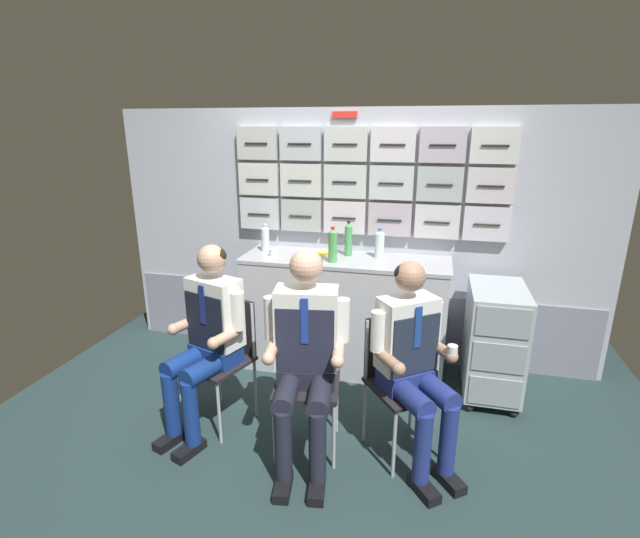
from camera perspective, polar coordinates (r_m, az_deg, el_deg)
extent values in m
cube|color=#233537|center=(3.27, -0.93, -21.12)|extent=(4.80, 4.80, 0.04)
cube|color=#AFB4C3|center=(4.02, 4.00, 3.77)|extent=(4.20, 0.06, 2.15)
cube|color=gray|center=(4.23, 3.70, -6.48)|extent=(4.12, 0.01, 0.62)
cube|color=silver|center=(4.14, -7.35, 6.79)|extent=(0.35, 0.06, 0.27)
cylinder|color=#252824|center=(4.11, -7.54, 6.70)|extent=(0.20, 0.01, 0.01)
cube|color=#A8B0AD|center=(4.02, -2.28, 6.61)|extent=(0.35, 0.06, 0.27)
cylinder|color=#232925|center=(3.99, -2.43, 6.52)|extent=(0.20, 0.01, 0.01)
cube|color=silver|center=(3.93, 3.05, 6.37)|extent=(0.35, 0.06, 0.27)
cylinder|color=#261E28|center=(3.90, 2.95, 6.27)|extent=(0.20, 0.01, 0.01)
cube|color=#B4A9B3|center=(3.88, 8.57, 6.06)|extent=(0.35, 0.06, 0.27)
cylinder|color=#1D212F|center=(3.85, 8.52, 5.96)|extent=(0.20, 0.01, 0.01)
cube|color=silver|center=(3.87, 14.18, 5.69)|extent=(0.35, 0.06, 0.27)
cylinder|color=black|center=(3.83, 14.17, 5.58)|extent=(0.20, 0.01, 0.01)
cube|color=silver|center=(3.89, 19.76, 5.26)|extent=(0.35, 0.06, 0.27)
cylinder|color=#282924|center=(3.85, 19.81, 5.15)|extent=(0.20, 0.01, 0.01)
cube|color=silver|center=(4.10, -7.51, 10.90)|extent=(0.35, 0.06, 0.27)
cylinder|color=#1F202B|center=(4.06, -7.71, 10.84)|extent=(0.20, 0.01, 0.01)
cube|color=silver|center=(3.98, -2.33, 10.84)|extent=(0.35, 0.06, 0.27)
cylinder|color=#1E2B30|center=(3.94, -2.49, 10.78)|extent=(0.20, 0.01, 0.01)
cube|color=silver|center=(3.89, 3.12, 10.69)|extent=(0.35, 0.06, 0.27)
cylinder|color=#1C1C2F|center=(3.85, 3.02, 10.63)|extent=(0.20, 0.01, 0.01)
cube|color=silver|center=(3.84, 8.77, 10.44)|extent=(0.35, 0.06, 0.27)
cylinder|color=black|center=(3.80, 8.72, 10.37)|extent=(0.20, 0.01, 0.01)
cube|color=#A6AFB2|center=(3.82, 14.50, 10.07)|extent=(0.35, 0.06, 0.27)
cylinder|color=#272727|center=(3.79, 14.50, 10.01)|extent=(0.20, 0.01, 0.01)
cube|color=silver|center=(3.85, 20.21, 9.61)|extent=(0.35, 0.06, 0.27)
cylinder|color=black|center=(3.81, 20.27, 9.54)|extent=(0.20, 0.01, 0.01)
cube|color=#B5BAB9|center=(4.08, -7.68, 15.07)|extent=(0.35, 0.06, 0.27)
cylinder|color=black|center=(4.04, -7.88, 15.05)|extent=(0.20, 0.01, 0.01)
cube|color=#B2BBC3|center=(3.96, -2.38, 15.15)|extent=(0.35, 0.06, 0.27)
cylinder|color=#281F28|center=(3.92, -2.54, 15.13)|extent=(0.20, 0.01, 0.01)
cube|color=silver|center=(3.87, 3.20, 15.09)|extent=(0.35, 0.06, 0.27)
cylinder|color=#282721|center=(3.83, 3.09, 15.07)|extent=(0.20, 0.01, 0.01)
cube|color=silver|center=(3.82, 8.98, 14.89)|extent=(0.35, 0.06, 0.27)
cylinder|color=#292128|center=(3.78, 8.92, 14.87)|extent=(0.20, 0.01, 0.01)
cube|color=#B2A9B7|center=(3.80, 14.85, 14.53)|extent=(0.35, 0.06, 0.27)
cylinder|color=black|center=(3.76, 14.85, 14.51)|extent=(0.20, 0.01, 0.01)
cube|color=silver|center=(3.82, 20.68, 14.04)|extent=(0.35, 0.06, 0.27)
cylinder|color=#1D272C|center=(3.79, 20.74, 14.01)|extent=(0.20, 0.01, 0.01)
cube|color=red|center=(3.88, 3.06, 18.41)|extent=(0.20, 0.02, 0.05)
cube|color=#BABBC4|center=(3.94, 2.97, -5.73)|extent=(1.65, 0.52, 0.95)
cube|color=#ABACB4|center=(3.78, 3.08, 1.10)|extent=(1.69, 0.53, 0.03)
sphere|color=black|center=(3.72, 17.83, -15.73)|extent=(0.07, 0.07, 0.07)
sphere|color=black|center=(3.76, 22.72, -15.90)|extent=(0.07, 0.07, 0.07)
sphere|color=black|center=(4.19, 17.39, -11.71)|extent=(0.07, 0.07, 0.07)
sphere|color=black|center=(4.23, 21.67, -11.91)|extent=(0.07, 0.07, 0.07)
cube|color=#A8B3BA|center=(3.77, 20.55, -7.99)|extent=(0.40, 0.64, 0.80)
cube|color=#939FA5|center=(3.61, 20.64, -13.99)|extent=(0.35, 0.01, 0.21)
cube|color=#939FA5|center=(3.48, 21.11, -10.21)|extent=(0.35, 0.01, 0.21)
cube|color=#939FA5|center=(3.37, 21.59, -6.16)|extent=(0.35, 0.01, 0.21)
cylinder|color=#28282D|center=(3.35, 21.75, -4.22)|extent=(0.32, 0.02, 0.02)
cylinder|color=#A8AAAF|center=(3.44, -16.69, -14.75)|extent=(0.02, 0.02, 0.45)
cylinder|color=#A8AAAF|center=(3.21, -12.29, -16.91)|extent=(0.02, 0.02, 0.45)
cylinder|color=#A8AAAF|center=(3.65, -12.34, -12.47)|extent=(0.02, 0.02, 0.45)
cylinder|color=#A8AAAF|center=(3.43, -7.93, -14.27)|extent=(0.02, 0.02, 0.45)
cube|color=black|center=(3.31, -12.57, -11.08)|extent=(0.51, 0.51, 0.02)
cube|color=black|center=(3.34, -10.49, -6.67)|extent=(0.36, 0.15, 0.40)
cylinder|color=#A8AAAF|center=(3.45, -12.80, -6.01)|extent=(0.02, 0.02, 0.40)
cylinder|color=#A8AAAF|center=(3.22, -8.25, -7.47)|extent=(0.02, 0.02, 0.40)
cube|color=black|center=(3.39, -17.93, -19.34)|extent=(0.16, 0.24, 0.06)
cube|color=black|center=(3.28, -15.76, -20.59)|extent=(0.16, 0.24, 0.06)
cylinder|color=navy|center=(3.28, -17.78, -15.50)|extent=(0.10, 0.10, 0.44)
cylinder|color=navy|center=(3.15, -15.58, -16.65)|extent=(0.10, 0.10, 0.44)
cylinder|color=navy|center=(3.25, -15.90, -10.73)|extent=(0.24, 0.39, 0.13)
cylinder|color=navy|center=(3.12, -13.63, -11.70)|extent=(0.24, 0.39, 0.13)
cube|color=navy|center=(3.28, -12.65, -9.99)|extent=(0.38, 0.30, 0.12)
cube|color=white|center=(3.17, -12.74, -5.13)|extent=(0.39, 0.30, 0.47)
cube|color=black|center=(3.12, -14.01, -6.33)|extent=(0.31, 0.12, 0.37)
cube|color=navy|center=(3.07, -14.28, -4.30)|extent=(0.04, 0.02, 0.26)
cylinder|color=white|center=(3.30, -15.31, -3.52)|extent=(0.08, 0.08, 0.25)
cylinder|color=tan|center=(3.27, -16.23, -6.51)|extent=(0.14, 0.24, 0.07)
sphere|color=tan|center=(3.21, -17.64, -7.10)|extent=(0.08, 0.08, 0.08)
cylinder|color=white|center=(3.02, -10.05, -5.09)|extent=(0.08, 0.08, 0.25)
cylinder|color=tan|center=(3.02, -11.55, -8.19)|extent=(0.14, 0.24, 0.07)
sphere|color=tan|center=(2.95, -12.97, -8.88)|extent=(0.08, 0.08, 0.08)
sphere|color=tan|center=(3.05, -13.18, 1.23)|extent=(0.18, 0.18, 0.18)
ellipsoid|color=black|center=(3.06, -13.02, 1.59)|extent=(0.23, 0.22, 0.13)
cylinder|color=#A8AAAF|center=(2.99, -5.61, -19.43)|extent=(0.02, 0.02, 0.45)
cylinder|color=#A8AAAF|center=(2.96, 1.71, -19.85)|extent=(0.02, 0.02, 0.45)
cylinder|color=#A8AAAF|center=(3.28, -4.47, -15.72)|extent=(0.02, 0.02, 0.45)
cylinder|color=#A8AAAF|center=(3.25, 2.06, -16.04)|extent=(0.02, 0.02, 0.45)
cube|color=black|center=(2.98, -1.62, -14.00)|extent=(0.46, 0.46, 0.02)
cube|color=black|center=(3.05, -1.26, -8.76)|extent=(0.37, 0.09, 0.40)
cylinder|color=#A8AAAF|center=(3.06, -4.67, -8.69)|extent=(0.02, 0.02, 0.40)
cylinder|color=#A8AAAF|center=(3.03, 2.15, -8.96)|extent=(0.02, 0.02, 0.40)
cube|color=black|center=(2.94, -4.54, -25.07)|extent=(0.12, 0.23, 0.06)
cube|color=black|center=(2.92, -0.38, -25.35)|extent=(0.12, 0.23, 0.06)
cylinder|color=#1E202E|center=(2.81, -4.53, -20.74)|extent=(0.10, 0.10, 0.44)
cylinder|color=#1E202E|center=(2.79, -0.31, -21.00)|extent=(0.10, 0.10, 0.44)
cylinder|color=#1E202E|center=(2.81, -4.06, -14.68)|extent=(0.19, 0.41, 0.13)
cylinder|color=#1E202E|center=(2.79, 0.01, -14.89)|extent=(0.19, 0.41, 0.13)
cube|color=#1E202E|center=(2.95, -1.63, -12.81)|extent=(0.38, 0.25, 0.12)
cube|color=white|center=(2.83, -1.64, -7.18)|extent=(0.40, 0.26, 0.50)
cube|color=#222438|center=(2.75, -1.88, -8.86)|extent=(0.34, 0.07, 0.40)
cube|color=#1D3696|center=(2.68, -1.92, -6.45)|extent=(0.04, 0.01, 0.28)
cylinder|color=white|center=(2.83, -6.02, -5.99)|extent=(0.08, 0.08, 0.27)
cylinder|color=#E2AB91|center=(2.80, -5.94, -9.82)|extent=(0.11, 0.26, 0.07)
sphere|color=#E2AB91|center=(2.70, -6.37, -10.89)|extent=(0.08, 0.08, 0.08)
cylinder|color=white|center=(2.79, 2.81, -6.31)|extent=(0.08, 0.08, 0.27)
cylinder|color=#E2AB91|center=(2.76, 2.25, -10.17)|extent=(0.11, 0.26, 0.07)
sphere|color=#E2AB91|center=(2.66, 2.15, -11.28)|extent=(0.08, 0.08, 0.08)
sphere|color=#E2AB91|center=(2.69, -1.71, 0.36)|extent=(0.20, 0.20, 0.20)
ellipsoid|color=gray|center=(2.70, -1.67, 0.81)|extent=(0.22, 0.21, 0.14)
cylinder|color=#A8AAAF|center=(2.93, 9.10, -20.53)|extent=(0.02, 0.02, 0.45)
cylinder|color=#A8AAAF|center=(3.10, 15.05, -18.50)|extent=(0.02, 0.02, 0.45)
cylinder|color=#A8AAAF|center=(3.17, 5.50, -17.01)|extent=(0.02, 0.02, 0.45)
cylinder|color=#A8AAAF|center=(3.34, 11.14, -15.41)|extent=(0.02, 0.02, 0.45)
cube|color=black|center=(3.00, 10.44, -14.12)|extent=(0.56, 0.56, 0.02)
cube|color=black|center=(3.04, 8.67, -9.07)|extent=(0.31, 0.24, 0.40)
cylinder|color=#A8AAAF|center=(2.95, 5.75, -9.81)|extent=(0.02, 0.02, 0.40)
cylinder|color=#A8AAAF|center=(3.12, 11.61, -8.48)|extent=(0.02, 0.02, 0.40)
cube|color=black|center=(2.98, 12.61, -24.83)|extent=(0.20, 0.23, 0.06)
cube|color=black|center=(3.06, 15.54, -23.67)|extent=(0.20, 0.23, 0.06)
cylinder|color=navy|center=(2.84, 12.46, -20.61)|extent=(0.10, 0.10, 0.44)
cylinder|color=navy|center=(2.93, 15.44, -19.52)|extent=(0.10, 0.10, 0.44)
cylinder|color=navy|center=(2.81, 10.82, -14.99)|extent=(0.32, 0.36, 0.13)
cylinder|color=navy|center=(2.90, 13.81, -14.09)|extent=(0.32, 0.36, 0.13)
cube|color=navy|center=(2.97, 10.52, -12.94)|extent=(0.38, 0.35, 0.12)
cube|color=white|center=(2.85, 10.61, -7.76)|extent=(0.38, 0.36, 0.45)
cube|color=#1F2839|center=(2.79, 11.69, -9.19)|extent=(0.26, 0.20, 0.36)
cube|color=navy|center=(2.74, 11.94, -7.05)|extent=(0.04, 0.03, 0.25)
cylinder|color=white|center=(2.73, 7.14, -7.60)|extent=(0.08, 0.08, 0.25)
cylinder|color=#A57A62|center=(2.72, 8.49, -11.06)|extent=(0.19, 0.22, 0.07)
sphere|color=#A57A62|center=(2.65, 9.66, -11.98)|extent=(0.08, 0.08, 0.08)
cylinder|color=white|center=(2.94, 13.93, -6.14)|extent=(0.08, 0.08, 0.25)
cylinder|color=#A57A62|center=(2.91, 14.62, -9.50)|extent=(0.19, 0.22, 0.07)
sphere|color=#A57A62|center=(2.84, 15.88, -10.30)|extent=(0.08, 0.08, 0.08)
cylinder|color=white|center=(2.83, 15.95, -9.57)|extent=(0.06, 0.06, 0.06)
sphere|color=#A57A62|center=(2.72, 11.02, -0.94)|extent=(0.18, 0.18, 0.18)
ellipsoid|color=black|center=(2.73, 10.88, -0.53)|extent=(0.24, 0.23, 0.13)
cylinder|color=#469A57|center=(3.83, 3.44, 3.46)|extent=(0.06, 0.06, 0.25)
cone|color=#469A57|center=(3.80, 3.48, 5.44)|extent=(0.06, 0.06, 0.02)
cylinder|color=black|center=(3.80, 3.48, 5.77)|extent=(0.03, 0.03, 0.02)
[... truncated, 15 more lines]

